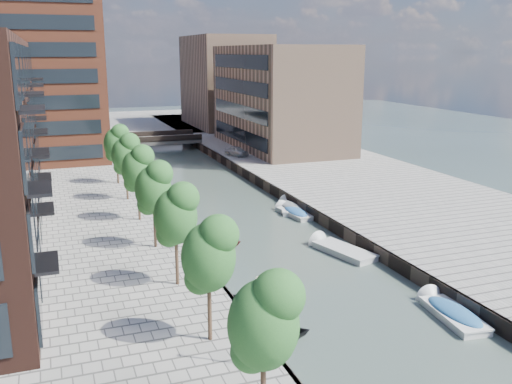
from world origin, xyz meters
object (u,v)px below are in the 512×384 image
motorboat_3 (293,213)px  tree_1 (208,253)px  bridge (155,140)px  sloop_1 (271,339)px  tree_2 (175,213)px  tree_6 (116,142)px  sloop_2 (208,247)px  motorboat_2 (337,250)px  motorboat_4 (289,207)px  tree_4 (137,167)px  sloop_0 (240,307)px  tree_0 (263,319)px  sloop_4 (162,193)px  car (237,151)px  tree_3 (153,186)px  tree_5 (125,153)px  sloop_3 (167,214)px  motorboat_0 (449,312)px

motorboat_3 → tree_1: bearing=-122.6°
bridge → sloop_1: 60.50m
tree_2 → sloop_1: size_ratio=1.43×
bridge → tree_6: bearing=-108.1°
bridge → tree_2: bearing=-98.9°
tree_1 → sloop_2: 16.80m
motorboat_2 → motorboat_4: (1.34, 11.90, 0.09)m
tree_4 → sloop_0: tree_4 is taller
sloop_1 → tree_0: bearing=163.3°
sloop_4 → motorboat_3: size_ratio=0.90×
tree_0 → sloop_2: 23.38m
tree_0 → car: 55.54m
tree_1 → tree_2: 7.00m
bridge → tree_3: tree_3 is taller
motorboat_4 → tree_5: bearing=160.8°
bridge → car: size_ratio=3.51×
bridge → motorboat_2: (4.20, -49.78, -1.28)m
tree_3 → tree_0: bearing=-90.0°
tree_1 → motorboat_4: (14.04, 23.11, -5.11)m
tree_3 → tree_6: bearing=90.0°
sloop_4 → sloop_1: bearing=159.1°
car → sloop_1: bearing=-126.9°
sloop_3 → motorboat_2: bearing=-128.3°
tree_5 → motorboat_3: size_ratio=1.25×
tree_2 → sloop_2: tree_2 is taller
tree_0 → tree_4: same height
tree_2 → tree_0: bearing=-90.0°
sloop_4 → tree_1: bearing=153.3°
sloop_2 → motorboat_3: 11.12m
tree_1 → motorboat_0: tree_1 is taller
sloop_2 → car: car is taller
bridge → sloop_2: bearing=-95.5°
tree_1 → motorboat_4: 27.52m
tree_2 → tree_3: bearing=90.0°
sloop_1 → motorboat_2: 14.03m
tree_0 → sloop_0: size_ratio=1.39×
tree_2 → tree_5: (0.00, 21.00, 0.00)m
bridge → sloop_3: bearing=-98.6°
car → sloop_2: bearing=-132.7°
tree_2 → tree_4: size_ratio=1.00×
tree_6 → motorboat_0: bearing=-68.9°
tree_6 → motorboat_0: 38.03m
tree_4 → car: tree_4 is taller
motorboat_4 → sloop_3: bearing=168.1°
tree_1 → sloop_2: size_ratio=1.21×
tree_0 → tree_3: (0.00, 21.00, 0.00)m
sloop_0 → sloop_2: (1.01, 10.53, 0.00)m
tree_3 → motorboat_2: (12.70, -2.78, -5.20)m
motorboat_3 → tree_4: bearing=-179.0°
bridge → tree_3: (-8.50, -47.00, 3.92)m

